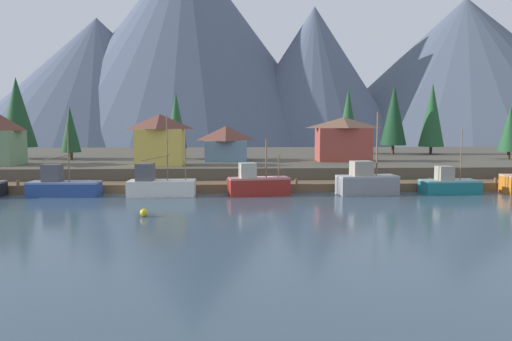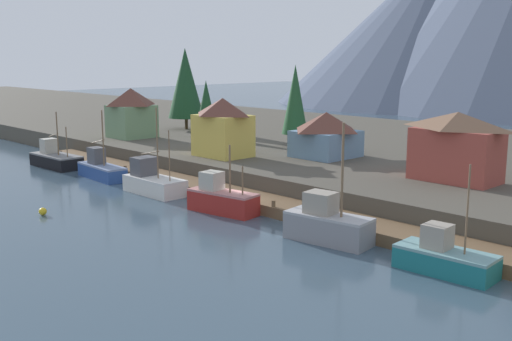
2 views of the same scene
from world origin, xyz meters
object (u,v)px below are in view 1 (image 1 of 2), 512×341
fishing_boat_grey (366,182)px  conifer_mid_left (432,115)px  conifer_back_right (176,120)px  conifer_mid_right (70,129)px  conifer_centre (17,112)px  fishing_boat_blue (62,186)px  fishing_boat_teal (449,185)px  fishing_boat_red (257,184)px  house_yellow (160,139)px  conifer_near_right (510,129)px  house_blue (226,143)px  conifer_near_left (394,115)px  channel_buoy (144,213)px  fishing_boat_white (159,185)px  house_red (343,139)px  conifer_back_left (348,116)px

fishing_boat_grey → conifer_mid_left: (21.24, 33.31, 8.30)m
conifer_back_right → conifer_mid_left: bearing=13.1°
conifer_mid_right → conifer_centre: conifer_centre is taller
fishing_boat_grey → conifer_back_right: bearing=129.3°
fishing_boat_blue → fishing_boat_teal: 43.84m
fishing_boat_blue → fishing_boat_teal: (43.84, -0.07, -0.08)m
fishing_boat_red → fishing_boat_grey: size_ratio=0.76×
house_yellow → conifer_mid_left: (46.13, 22.17, 3.73)m
conifer_near_right → house_blue: bearing=-179.0°
conifer_near_left → conifer_near_right: size_ratio=1.52×
conifer_mid_right → channel_buoy: conifer_mid_right is taller
fishing_boat_blue → conifer_back_right: size_ratio=0.76×
fishing_boat_blue → fishing_boat_teal: fishing_boat_blue is taller
conifer_near_right → conifer_centre: (-77.73, 4.38, 2.61)m
fishing_boat_red → house_yellow: size_ratio=1.03×
fishing_boat_red → conifer_mid_left: size_ratio=0.54×
fishing_boat_teal → conifer_mid_left: bearing=67.9°
fishing_boat_blue → conifer_centre: (-15.23, 24.35, 8.77)m
fishing_boat_red → conifer_mid_right: size_ratio=0.86×
fishing_boat_white → conifer_mid_right: bearing=127.8°
house_red → conifer_near_left: conifer_near_left is taller
house_red → conifer_back_right: size_ratio=0.78×
house_yellow → conifer_near_left: 44.24m
conifer_near_right → conifer_mid_left: bearing=118.7°
fishing_boat_blue → fishing_boat_red: fishing_boat_blue is taller
conifer_back_left → conifer_back_right: 33.04m
fishing_boat_white → fishing_boat_red: size_ratio=1.27×
fishing_boat_teal → conifer_near_left: size_ratio=0.59×
fishing_boat_blue → fishing_boat_white: bearing=2.6°
fishing_boat_blue → conifer_mid_right: bearing=109.1°
conifer_back_left → conifer_centre: bearing=-168.8°
conifer_near_right → conifer_centre: size_ratio=0.65×
fishing_boat_blue → channel_buoy: bearing=-44.5°
house_red → conifer_near_left: 19.95m
conifer_near_right → fishing_boat_white: bearing=-158.8°
conifer_near_right → conifer_back_left: bearing=145.1°
house_blue → conifer_back_left: size_ratio=0.57×
conifer_back_right → channel_buoy: (1.24, -34.93, -8.26)m
house_red → conifer_back_left: 19.47m
conifer_back_left → conifer_near_left: bearing=-24.5°
fishing_boat_white → house_red: (24.70, 17.10, 4.61)m
conifer_mid_left → conifer_back_right: (-45.34, -10.54, -1.09)m
house_red → conifer_near_right: bearing=6.3°
conifer_mid_left → channel_buoy: conifer_mid_left is taller
conifer_back_right → conifer_back_left: bearing=23.0°
house_blue → house_red: bearing=-7.4°
conifer_near_right → conifer_mid_right: size_ratio=1.02×
conifer_mid_left → conifer_back_left: size_ratio=1.07×
fishing_boat_white → conifer_mid_left: conifer_mid_left is taller
house_red → conifer_mid_left: (19.99, 16.06, 3.89)m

